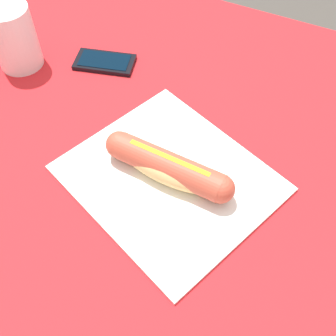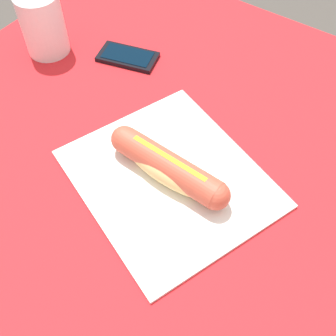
{
  "view_description": "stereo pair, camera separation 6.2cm",
  "coord_description": "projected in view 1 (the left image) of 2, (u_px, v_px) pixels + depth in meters",
  "views": [
    {
      "loc": [
        -0.17,
        0.39,
        1.35
      ],
      "look_at": [
        0.0,
        0.03,
        0.8
      ],
      "focal_mm": 44.87,
      "sensor_mm": 36.0,
      "label": 1
    },
    {
      "loc": [
        -0.23,
        0.36,
        1.35
      ],
      "look_at": [
        0.0,
        0.03,
        0.8
      ],
      "focal_mm": 44.87,
      "sensor_mm": 36.0,
      "label": 2
    }
  ],
  "objects": [
    {
      "name": "ground_plane",
      "position": [
        173.0,
        311.0,
        1.34
      ],
      "size": [
        6.0,
        6.0,
        0.0
      ],
      "primitive_type": "plane",
      "color": "#47423D",
      "rests_on": "ground"
    },
    {
      "name": "dining_table",
      "position": [
        176.0,
        207.0,
        0.82
      ],
      "size": [
        1.08,
        0.99,
        0.77
      ],
      "color": "brown",
      "rests_on": "ground"
    },
    {
      "name": "paper_wrapper",
      "position": [
        168.0,
        178.0,
        0.69
      ],
      "size": [
        0.4,
        0.37,
        0.01
      ],
      "primitive_type": "cube",
      "rotation": [
        0.0,
        0.0,
        -0.37
      ],
      "color": "white",
      "rests_on": "dining_table"
    },
    {
      "name": "hot_dog",
      "position": [
        168.0,
        167.0,
        0.67
      ],
      "size": [
        0.23,
        0.06,
        0.05
      ],
      "color": "#E5BC75",
      "rests_on": "paper_wrapper"
    },
    {
      "name": "cell_phone",
      "position": [
        105.0,
        62.0,
        0.87
      ],
      "size": [
        0.13,
        0.09,
        0.01
      ],
      "color": "black",
      "rests_on": "dining_table"
    },
    {
      "name": "drinking_cup",
      "position": [
        14.0,
        37.0,
        0.82
      ],
      "size": [
        0.09,
        0.09,
        0.13
      ],
      "primitive_type": "cylinder",
      "color": "white",
      "rests_on": "dining_table"
    }
  ]
}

